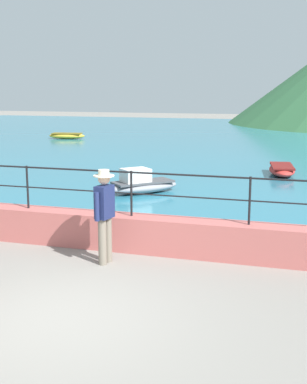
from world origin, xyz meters
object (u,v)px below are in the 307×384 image
person_walking (105,212)px  boat_4 (67,136)px  boat_1 (282,170)px  boat_6 (141,184)px

person_walking → boat_4: person_walking is taller
boat_1 → boat_4: size_ratio=0.99×
boat_4 → person_walking: bearing=-62.0°
person_walking → boat_4: bearing=118.0°
person_walking → boat_6: 6.28m
person_walking → boat_6: size_ratio=0.77×
boat_4 → boat_6: boat_6 is taller
boat_6 → person_walking: bearing=-78.0°
person_walking → boat_1: 11.09m
boat_1 → person_walking: bearing=-103.6°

